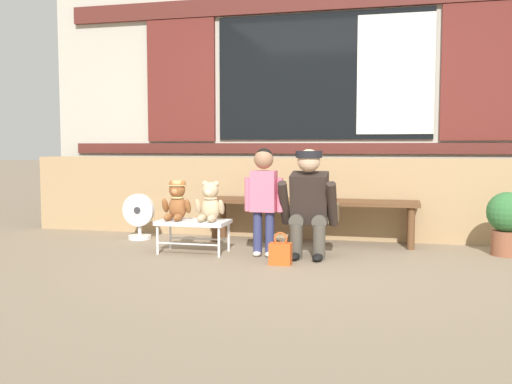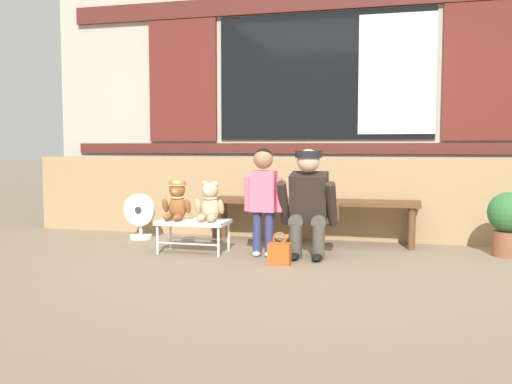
% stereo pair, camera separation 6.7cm
% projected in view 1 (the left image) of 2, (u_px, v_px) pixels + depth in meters
% --- Properties ---
extents(ground_plane, '(60.00, 60.00, 0.00)m').
position_uv_depth(ground_plane, '(293.00, 264.00, 4.72)').
color(ground_plane, '#84725B').
extents(brick_low_wall, '(6.52, 0.25, 0.85)m').
position_uv_depth(brick_low_wall, '(317.00, 198.00, 6.07)').
color(brick_low_wall, tan).
rests_on(brick_low_wall, ground).
extents(shop_facade, '(6.65, 0.26, 3.48)m').
position_uv_depth(shop_facade, '(324.00, 78.00, 6.46)').
color(shop_facade, '#B7B2A3').
rests_on(shop_facade, ground).
extents(wooden_bench_long, '(2.10, 0.40, 0.44)m').
position_uv_depth(wooden_bench_long, '(311.00, 206.00, 5.72)').
color(wooden_bench_long, brown).
rests_on(wooden_bench_long, ground).
extents(small_display_bench, '(0.64, 0.36, 0.30)m').
position_uv_depth(small_display_bench, '(193.00, 224.00, 5.20)').
color(small_display_bench, silver).
rests_on(small_display_bench, ground).
extents(teddy_bear_with_hat, '(0.28, 0.27, 0.36)m').
position_uv_depth(teddy_bear_with_hat, '(177.00, 201.00, 5.23)').
color(teddy_bear_with_hat, '#93562D').
rests_on(teddy_bear_with_hat, small_display_bench).
extents(teddy_bear_plain, '(0.28, 0.26, 0.36)m').
position_uv_depth(teddy_bear_plain, '(210.00, 203.00, 5.15)').
color(teddy_bear_plain, '#CCB289').
rests_on(teddy_bear_plain, small_display_bench).
extents(child_standing, '(0.35, 0.18, 0.96)m').
position_uv_depth(child_standing, '(264.00, 190.00, 5.01)').
color(child_standing, navy).
rests_on(child_standing, ground).
extents(adult_crouching, '(0.50, 0.49, 0.95)m').
position_uv_depth(adult_crouching, '(310.00, 203.00, 4.99)').
color(adult_crouching, '#4C473D').
rests_on(adult_crouching, ground).
extents(handbag_on_ground, '(0.18, 0.11, 0.27)m').
position_uv_depth(handbag_on_ground, '(280.00, 253.00, 4.69)').
color(handbag_on_ground, '#DB561E').
rests_on(handbag_on_ground, ground).
extents(potted_plant, '(0.36, 0.36, 0.57)m').
position_uv_depth(potted_plant, '(507.00, 220.00, 5.07)').
color(potted_plant, brown).
rests_on(potted_plant, ground).
extents(floor_fan, '(0.34, 0.24, 0.48)m').
position_uv_depth(floor_fan, '(139.00, 217.00, 5.96)').
color(floor_fan, silver).
rests_on(floor_fan, ground).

